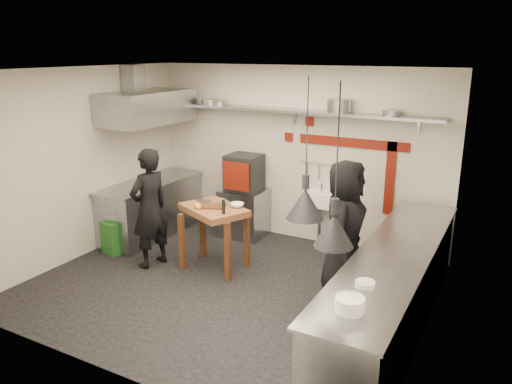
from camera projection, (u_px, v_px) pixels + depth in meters
The scene contains 47 objects.
floor at pixel (227, 286), 6.63m from camera, with size 5.00×5.00×0.00m, color black.
ceiling at pixel (224, 70), 5.86m from camera, with size 5.00×5.00×0.00m, color silver.
wall_back at pixel (295, 155), 8.02m from camera, with size 5.00×0.04×2.80m, color silver.
wall_front at pixel (102, 239), 4.47m from camera, with size 5.00×0.04×2.80m, color silver.
wall_left at pixel (82, 164), 7.39m from camera, with size 0.04×4.20×2.80m, color silver.
wall_right at pixel (433, 216), 5.10m from camera, with size 0.04×4.20×2.80m, color silver.
red_band_horiz at pixel (352, 143), 7.49m from camera, with size 1.70×0.02×0.14m, color maroon.
red_band_vert at pixel (390, 178), 7.34m from camera, with size 0.14×0.02×1.10m, color maroon.
red_tile_a at pixel (310, 122), 7.73m from camera, with size 0.14×0.02×0.14m, color maroon.
red_tile_b at pixel (289, 137), 7.97m from camera, with size 0.14×0.02×0.14m, color maroon.
back_shelf at pixel (291, 111), 7.66m from camera, with size 4.60×0.34×0.04m, color gray.
shelf_bracket_left at pixel (195, 109), 8.69m from camera, with size 0.04×0.06×0.24m, color gray.
shelf_bracket_mid at pixel (295, 116), 7.82m from camera, with size 0.04×0.06×0.24m, color gray.
shelf_bracket_right at pixel (419, 125), 6.95m from camera, with size 0.04×0.06×0.24m, color gray.
pan_far_left at pixel (210, 102), 8.33m from camera, with size 0.28×0.28×0.09m, color gray.
pan_mid_left at pixel (220, 103), 8.24m from camera, with size 0.25×0.25×0.07m, color gray.
stock_pot at pixel (339, 106), 7.28m from camera, with size 0.35×0.35×0.20m, color gray.
pan_right at pixel (392, 113), 6.94m from camera, with size 0.25×0.25×0.08m, color gray.
oven_stand at pixel (244, 212), 8.35m from camera, with size 0.70×0.64×0.80m, color gray.
combi_oven at pixel (244, 172), 8.18m from camera, with size 0.53×0.50×0.58m, color black.
oven_door at pixel (236, 176), 7.91m from camera, with size 0.46×0.03×0.46m, color maroon.
oven_glass at pixel (239, 176), 7.92m from camera, with size 0.36×0.02×0.34m, color black.
hand_sink at pixel (321, 199), 7.78m from camera, with size 0.46×0.34×0.22m, color white.
sink_tap at pixel (322, 188), 7.73m from camera, with size 0.03×0.03×0.14m, color gray.
sink_drain at pixel (319, 226), 7.87m from camera, with size 0.06×0.06×0.66m, color gray.
utensil_rail at pixel (326, 164), 7.75m from camera, with size 0.02×0.02×0.90m, color gray.
counter_right at pixel (392, 292), 5.52m from camera, with size 0.70×3.80×0.90m, color gray.
counter_right_top at pixel (395, 253), 5.39m from camera, with size 0.76×3.90×0.03m, color gray.
plate_stack at pixel (350, 305), 4.14m from camera, with size 0.25×0.25×0.13m, color white.
small_bowl_right at pixel (365, 284), 4.60m from camera, with size 0.19×0.19×0.05m, color white.
counter_left at pixel (151, 209), 8.38m from camera, with size 0.70×1.90×0.90m, color gray.
counter_left_top at pixel (149, 182), 8.25m from camera, with size 0.76×2.00×0.03m, color gray.
extractor_hood at pixel (147, 107), 7.89m from camera, with size 0.78×1.60×0.50m, color gray.
hood_duct at pixel (133, 81), 7.89m from camera, with size 0.28×0.28×0.50m, color gray.
green_bin at pixel (114, 237), 7.66m from camera, with size 0.30×0.30×0.50m, color #1F5D1E.
prep_table at pixel (214, 238), 7.07m from camera, with size 0.92×0.64×0.92m, color #8F5B38, non-canonical shape.
cutting_board at pixel (213, 206), 6.94m from camera, with size 0.33×0.24×0.03m, color #4F2D18.
pepper_mill at pixel (224, 207), 6.62m from camera, with size 0.05×0.05×0.20m, color black.
lemon_a at pixel (197, 205), 6.89m from camera, with size 0.07×0.07×0.07m, color yellow.
lemon_b at pixel (198, 206), 6.84m from camera, with size 0.08×0.08×0.08m, color yellow.
veg_ball at pixel (223, 202), 7.00m from camera, with size 0.10×0.10×0.10m, color #539035.
steel_tray at pixel (204, 201), 7.16m from camera, with size 0.19×0.13×0.03m, color gray.
bowl at pixel (237, 205), 6.92m from camera, with size 0.19×0.19×0.06m, color white.
heat_lamp_near at pixel (307, 150), 4.77m from camera, with size 0.37×0.37×1.38m, color black, non-canonical shape.
heat_lamp_far at pixel (337, 167), 4.14m from camera, with size 0.35×0.35×1.41m, color black, non-canonical shape.
chef_left at pixel (149, 208), 7.06m from camera, with size 0.63×0.41×1.73m, color black.
chef_right at pixel (345, 228), 6.28m from camera, with size 0.85×0.55×1.74m, color black.
Camera 1 is at (3.21, -5.11, 3.04)m, focal length 35.00 mm.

